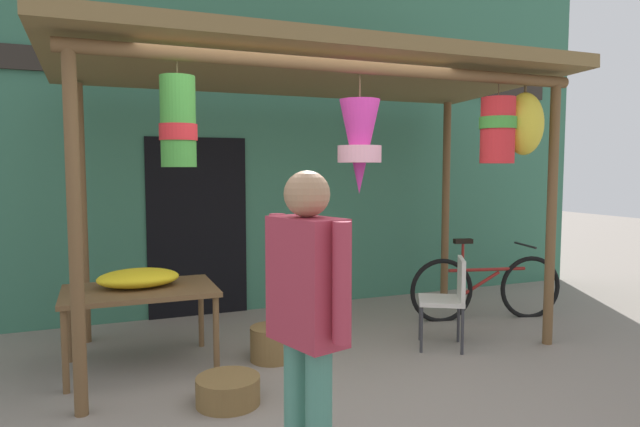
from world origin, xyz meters
TOP-DOWN VIEW (x-y plane):
  - ground_plane at (0.00, 0.00)m, footprint 30.00×30.00m
  - shop_facade at (-0.00, 2.61)m, footprint 9.74×0.29m
  - market_stall_canopy at (0.46, 0.92)m, footprint 4.56×2.19m
  - display_table at (-1.21, 1.00)m, footprint 1.22×0.81m
  - flower_heap_on_table at (-1.20, 1.05)m, footprint 0.66×0.46m
  - folding_chair at (1.48, 0.47)m, footprint 0.55×0.55m
  - wicker_basket_by_table at (-0.14, 0.76)m, footprint 0.38×0.38m
  - wicker_basket_spare at (-0.69, 0.02)m, footprint 0.45×0.45m
  - parked_bicycle at (2.43, 1.14)m, footprint 1.72×0.53m
  - customer_foreground at (-0.57, -1.26)m, footprint 0.33×0.57m

SIDE VIEW (x-z plane):
  - ground_plane at x=0.00m, z-range 0.00..0.00m
  - wicker_basket_spare at x=-0.69m, z-range 0.00..0.20m
  - wicker_basket_by_table at x=-0.14m, z-range 0.00..0.29m
  - parked_bicycle at x=2.43m, z-range -0.11..0.81m
  - folding_chair at x=1.48m, z-range 0.08..0.92m
  - display_table at x=-1.21m, z-range 0.27..0.94m
  - flower_heap_on_table at x=-1.20m, z-range 0.67..0.82m
  - customer_foreground at x=-0.57m, z-range 0.15..1.80m
  - shop_facade at x=0.00m, z-range 0.00..4.42m
  - market_stall_canopy at x=0.46m, z-range 1.06..3.73m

